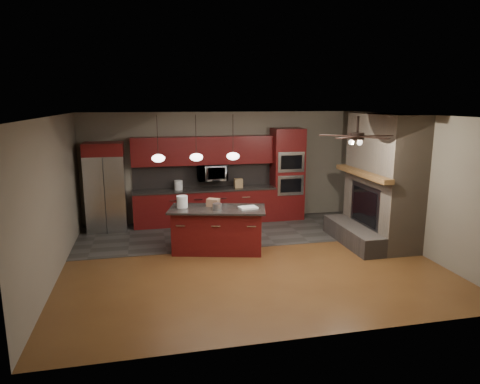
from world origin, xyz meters
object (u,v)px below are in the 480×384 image
object	(u,v)px
cardboard_box	(213,202)
kitchen_island	(218,229)
microwave	(212,172)
counter_bucket	(178,185)
oven_tower	(287,174)
refrigerator	(106,187)
paint_tray	(248,208)
white_bucket	(182,202)
counter_box	(238,183)
paint_can	(217,207)

from	to	relation	value
cardboard_box	kitchen_island	bearing A→B (deg)	-43.80
microwave	counter_bucket	distance (m)	0.90
oven_tower	refrigerator	bearing A→B (deg)	-179.07
counter_bucket	microwave	bearing A→B (deg)	3.35
paint_tray	counter_bucket	size ratio (longest dim) A/B	1.53
white_bucket	paint_tray	bearing A→B (deg)	-15.80
oven_tower	counter_box	xyz separation A→B (m)	(-1.32, -0.04, -0.18)
microwave	paint_can	distance (m)	2.34
kitchen_island	paint_tray	world-z (taller)	paint_tray
paint_tray	microwave	bearing A→B (deg)	90.51
kitchen_island	paint_can	world-z (taller)	paint_can
refrigerator	kitchen_island	distance (m)	3.17
paint_can	cardboard_box	size ratio (longest dim) A/B	0.77
paint_can	paint_tray	xyz separation A→B (m)	(0.63, -0.03, -0.05)
oven_tower	paint_can	bearing A→B (deg)	-134.72
kitchen_island	paint_tray	xyz separation A→B (m)	(0.61, -0.16, 0.47)
counter_box	paint_tray	bearing A→B (deg)	-98.33
white_bucket	paint_tray	distance (m)	1.36
cardboard_box	counter_box	xyz separation A→B (m)	(0.95, 1.90, 0.02)
microwave	white_bucket	bearing A→B (deg)	-115.17
paint_tray	counter_box	bearing A→B (deg)	74.17
white_bucket	oven_tower	bearing A→B (deg)	33.42
refrigerator	counter_box	size ratio (longest dim) A/B	9.26
cardboard_box	counter_bucket	size ratio (longest dim) A/B	1.06
cardboard_box	paint_tray	bearing A→B (deg)	2.66
oven_tower	white_bucket	xyz separation A→B (m)	(-2.90, -1.92, -0.15)
oven_tower	microwave	distance (m)	1.98
oven_tower	microwave	xyz separation A→B (m)	(-1.98, 0.06, 0.11)
oven_tower	refrigerator	world-z (taller)	oven_tower
paint_can	refrigerator	bearing A→B (deg)	136.91
white_bucket	counter_bucket	xyz separation A→B (m)	(0.07, 1.92, -0.03)
cardboard_box	counter_bucket	world-z (taller)	counter_bucket
refrigerator	white_bucket	world-z (taller)	refrigerator
refrigerator	paint_can	xyz separation A→B (m)	(2.33, -2.18, -0.08)
kitchen_island	counter_bucket	bearing A→B (deg)	120.38
refrigerator	counter_box	world-z (taller)	refrigerator
cardboard_box	counter_box	distance (m)	2.12
oven_tower	cardboard_box	xyz separation A→B (m)	(-2.26, -1.94, -0.19)
microwave	refrigerator	bearing A→B (deg)	-177.09
microwave	paint_tray	distance (m)	2.40
counter_box	refrigerator	bearing A→B (deg)	179.47
microwave	counter_box	size ratio (longest dim) A/B	3.20
white_bucket	paint_can	world-z (taller)	white_bucket
refrigerator	paint_can	world-z (taller)	refrigerator
paint_tray	counter_bucket	bearing A→B (deg)	109.63
microwave	counter_bucket	bearing A→B (deg)	-176.65
oven_tower	counter_box	world-z (taller)	oven_tower
oven_tower	counter_bucket	xyz separation A→B (m)	(-2.83, 0.01, -0.18)
white_bucket	counter_box	size ratio (longest dim) A/B	1.06
microwave	kitchen_island	bearing A→B (deg)	-96.13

